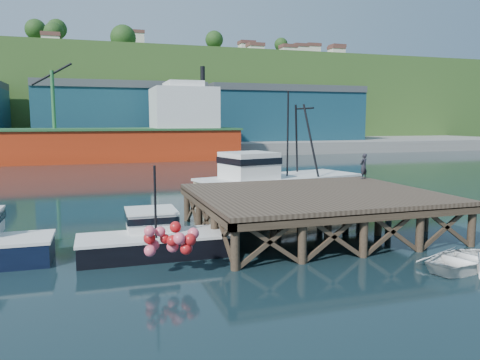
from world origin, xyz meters
name	(u,v)px	position (x,y,z in m)	size (l,w,h in m)	color
ground	(210,240)	(0.00, 0.00, 0.00)	(300.00, 300.00, 0.00)	black
wharf	(315,196)	(5.50, -0.19, 1.94)	(12.00, 10.00, 2.62)	brown
far_quay	(120,146)	(0.00, 70.00, 1.00)	(160.00, 40.00, 2.00)	gray
warehouse_mid	(121,116)	(0.00, 65.00, 6.50)	(28.00, 16.00, 9.00)	#1A4758
warehouse_right	(277,117)	(30.00, 65.00, 6.50)	(30.00, 16.00, 9.00)	#1A4758
cargo_ship	(67,138)	(-8.46, 48.00, 3.31)	(55.50, 10.00, 13.75)	red
hillside	(111,99)	(0.00, 100.00, 11.00)	(220.00, 50.00, 22.00)	#2D511E
boat_black	(154,238)	(-2.92, -1.57, 0.73)	(6.43, 5.44, 3.96)	black
trawler	(277,182)	(6.68, 7.93, 1.59)	(12.20, 6.90, 7.73)	beige
dinghy	(465,259)	(8.43, -7.29, 0.39)	(2.71, 3.79, 0.79)	white
dockworker	(364,166)	(10.90, 3.92, 2.92)	(0.58, 0.38, 1.59)	#212129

